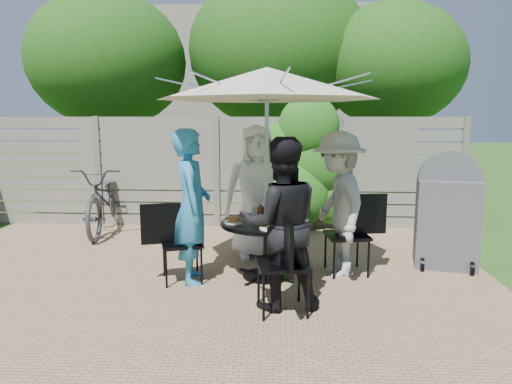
# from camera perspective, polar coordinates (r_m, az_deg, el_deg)

# --- Properties ---
(backyard_envelope) EXTENTS (60.00, 60.00, 5.00)m
(backyard_envelope) POSITION_cam_1_polar(r_m,az_deg,el_deg) (14.81, -0.67, 12.32)
(backyard_envelope) COLOR #29531A
(backyard_envelope) RESTS_ON ground
(patio_table) EXTENTS (1.19, 1.19, 0.67)m
(patio_table) POSITION_cam_1_polar(r_m,az_deg,el_deg) (5.20, 1.30, -5.86)
(patio_table) COLOR black
(patio_table) RESTS_ON ground
(umbrella) EXTENTS (2.85, 2.85, 2.36)m
(umbrella) POSITION_cam_1_polar(r_m,az_deg,el_deg) (5.03, 1.38, 13.40)
(umbrella) COLOR silver
(umbrella) RESTS_ON ground
(chair_back) EXTENTS (0.48, 0.66, 0.88)m
(chair_back) POSITION_cam_1_polar(r_m,az_deg,el_deg) (6.18, -0.12, -5.33)
(chair_back) COLOR black
(chair_back) RESTS_ON ground
(person_back) EXTENTS (0.94, 0.70, 1.74)m
(person_back) POSITION_cam_1_polar(r_m,az_deg,el_deg) (5.92, 0.05, 0.01)
(person_back) COLOR white
(person_back) RESTS_ON ground
(chair_left) EXTENTS (0.70, 0.55, 0.91)m
(chair_left) POSITION_cam_1_polar(r_m,az_deg,el_deg) (5.20, -9.38, -8.21)
(chair_left) COLOR black
(chair_left) RESTS_ON ground
(person_left) EXTENTS (0.52, 0.69, 1.71)m
(person_left) POSITION_cam_1_polar(r_m,az_deg,el_deg) (5.05, -8.02, -1.85)
(person_left) COLOR teal
(person_left) RESTS_ON ground
(chair_front) EXTENTS (0.53, 0.73, 0.97)m
(chair_front) POSITION_cam_1_polar(r_m,az_deg,el_deg) (4.35, 3.34, -11.37)
(chair_front) COLOR black
(chair_front) RESTS_ON ground
(person_front) EXTENTS (0.91, 0.77, 1.65)m
(person_front) POSITION_cam_1_polar(r_m,az_deg,el_deg) (4.32, 3.06, -4.08)
(person_front) COLOR black
(person_front) RESTS_ON ground
(chair_right) EXTENTS (0.72, 0.52, 0.96)m
(chair_right) POSITION_cam_1_polar(r_m,az_deg,el_deg) (5.48, 11.40, -7.18)
(chair_right) COLOR black
(chair_right) RESTS_ON ground
(person_right) EXTENTS (0.82, 1.18, 1.68)m
(person_right) POSITION_cam_1_polar(r_m,az_deg,el_deg) (5.31, 10.20, -1.54)
(person_right) COLOR #ABACA7
(person_right) RESTS_ON ground
(plate_back) EXTENTS (0.26, 0.26, 0.06)m
(plate_back) POSITION_cam_1_polar(r_m,az_deg,el_deg) (5.50, 0.72, -2.61)
(plate_back) COLOR white
(plate_back) RESTS_ON patio_table
(plate_left) EXTENTS (0.26, 0.26, 0.06)m
(plate_left) POSITION_cam_1_polar(r_m,az_deg,el_deg) (5.10, -2.69, -3.55)
(plate_left) COLOR white
(plate_left) RESTS_ON patio_table
(plate_front) EXTENTS (0.26, 0.26, 0.06)m
(plate_front) POSITION_cam_1_polar(r_m,az_deg,el_deg) (4.80, 1.99, -4.36)
(plate_front) COLOR white
(plate_front) RESTS_ON patio_table
(plate_right) EXTENTS (0.26, 0.26, 0.06)m
(plate_right) POSITION_cam_1_polar(r_m,az_deg,el_deg) (5.22, 5.23, -3.30)
(plate_right) COLOR white
(plate_right) RESTS_ON patio_table
(glass_back) EXTENTS (0.07, 0.07, 0.14)m
(glass_back) POSITION_cam_1_polar(r_m,az_deg,el_deg) (5.37, -0.23, -2.39)
(glass_back) COLOR silver
(glass_back) RESTS_ON patio_table
(glass_left) EXTENTS (0.07, 0.07, 0.14)m
(glass_left) POSITION_cam_1_polar(r_m,az_deg,el_deg) (5.00, -1.44, -3.27)
(glass_left) COLOR silver
(glass_left) RESTS_ON patio_table
(glass_front) EXTENTS (0.07, 0.07, 0.14)m
(glass_front) POSITION_cam_1_polar(r_m,az_deg,el_deg) (4.91, 3.01, -3.53)
(glass_front) COLOR silver
(glass_front) RESTS_ON patio_table
(syrup_jug) EXTENTS (0.09, 0.09, 0.16)m
(syrup_jug) POSITION_cam_1_polar(r_m,az_deg,el_deg) (5.18, 0.57, -2.73)
(syrup_jug) COLOR #59280C
(syrup_jug) RESTS_ON patio_table
(coffee_cup) EXTENTS (0.08, 0.08, 0.12)m
(coffee_cup) POSITION_cam_1_polar(r_m,az_deg,el_deg) (5.37, 2.00, -2.51)
(coffee_cup) COLOR #C6B293
(coffee_cup) RESTS_ON patio_table
(bicycle) EXTENTS (0.95, 2.12, 1.08)m
(bicycle) POSITION_cam_1_polar(r_m,az_deg,el_deg) (7.71, -18.17, -0.79)
(bicycle) COLOR #333338
(bicycle) RESTS_ON ground
(bbq_grill) EXTENTS (0.81, 0.69, 1.45)m
(bbq_grill) POSITION_cam_1_polar(r_m,az_deg,el_deg) (6.01, 22.75, -2.64)
(bbq_grill) COLOR #535358
(bbq_grill) RESTS_ON ground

